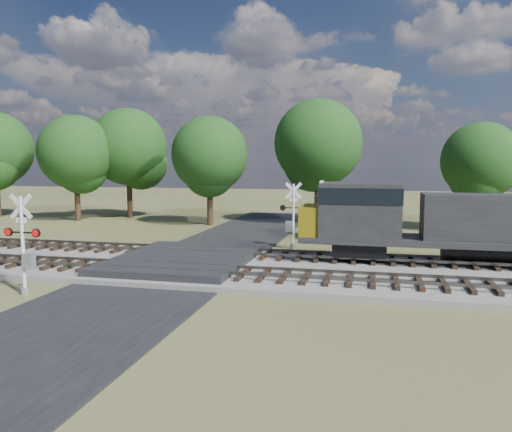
# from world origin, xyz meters

# --- Properties ---
(ground) EXTENTS (160.00, 160.00, 0.00)m
(ground) POSITION_xyz_m (0.00, 0.00, 0.00)
(ground) COLOR #494B28
(ground) RESTS_ON ground
(ballast_bed) EXTENTS (140.00, 10.00, 0.30)m
(ballast_bed) POSITION_xyz_m (10.00, 0.50, 0.15)
(ballast_bed) COLOR gray
(ballast_bed) RESTS_ON ground
(road) EXTENTS (7.00, 60.00, 0.08)m
(road) POSITION_xyz_m (0.00, 0.00, 0.04)
(road) COLOR black
(road) RESTS_ON ground
(crossing_panel) EXTENTS (7.00, 9.00, 0.62)m
(crossing_panel) POSITION_xyz_m (0.00, 0.50, 0.32)
(crossing_panel) COLOR #262628
(crossing_panel) RESTS_ON ground
(track_near) EXTENTS (140.00, 2.60, 0.33)m
(track_near) POSITION_xyz_m (3.12, -2.00, 0.41)
(track_near) COLOR black
(track_near) RESTS_ON ballast_bed
(track_far) EXTENTS (140.00, 2.60, 0.33)m
(track_far) POSITION_xyz_m (3.12, 3.00, 0.41)
(track_far) COLOR black
(track_far) RESTS_ON ballast_bed
(crossing_signal_near) EXTENTS (1.75, 0.38, 4.34)m
(crossing_signal_near) POSITION_xyz_m (-4.46, -6.36, 1.80)
(crossing_signal_near) COLOR silver
(crossing_signal_near) RESTS_ON ground
(crossing_signal_far) EXTENTS (1.76, 0.42, 4.38)m
(crossing_signal_far) POSITION_xyz_m (4.79, 7.52, 1.82)
(crossing_signal_far) COLOR silver
(crossing_signal_far) RESTS_ON ground
(equipment_shed) EXTENTS (6.00, 6.00, 3.11)m
(equipment_shed) POSITION_xyz_m (8.55, 12.08, 1.57)
(equipment_shed) COLOR #41271C
(equipment_shed) RESTS_ON ground
(treeline) EXTENTS (76.26, 11.35, 11.42)m
(treeline) POSITION_xyz_m (0.53, 20.49, 6.61)
(treeline) COLOR black
(treeline) RESTS_ON ground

